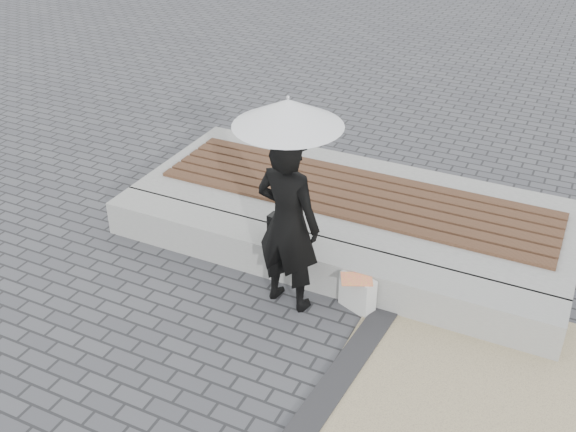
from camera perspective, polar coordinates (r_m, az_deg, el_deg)
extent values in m
plane|color=#47484C|center=(6.07, -4.20, -13.35)|extent=(80.00, 80.00, 0.00)
cube|color=#9E9E99|center=(7.04, 2.16, -3.95)|extent=(5.00, 0.45, 0.40)
cube|color=#9D9D98|center=(7.98, 5.65, 0.53)|extent=(5.00, 2.00, 0.40)
imported|color=black|center=(6.32, 0.00, -0.65)|extent=(0.72, 0.52, 1.83)
cylinder|color=silver|center=(6.07, 0.00, 3.41)|extent=(0.02, 0.02, 0.98)
cone|color=silver|center=(5.81, 0.00, 8.76)|extent=(0.98, 0.98, 0.24)
sphere|color=silver|center=(5.76, 0.00, 10.02)|extent=(0.03, 0.03, 0.03)
cube|color=black|center=(6.96, -0.28, -1.11)|extent=(0.38, 0.18, 0.26)
cube|color=silver|center=(6.67, 5.91, -6.46)|extent=(0.39, 0.27, 0.38)
cube|color=#F53656|center=(6.52, 5.85, -5.34)|extent=(0.37, 0.33, 0.01)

